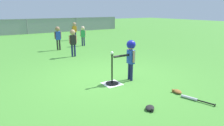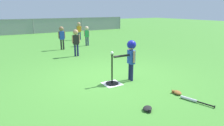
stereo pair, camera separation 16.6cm
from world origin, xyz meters
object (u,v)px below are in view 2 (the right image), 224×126
fielder_deep_left (62,35)px  batting_tee (112,79)px  fielder_deep_right (79,29)px  fielder_deep_center (76,39)px  fielder_near_right (87,33)px  batter_child (131,52)px  baseball_on_tee (112,53)px  spare_bat_silver (192,100)px  glove_near_bats (148,109)px  glove_by_plate (177,92)px

fielder_deep_left → batting_tee: bearing=-92.6°
fielder_deep_right → fielder_deep_center: bearing=-112.8°
batting_tee → fielder_deep_right: (2.06, 7.50, 0.56)m
fielder_deep_center → fielder_near_right: bearing=56.3°
batter_child → fielder_deep_right: size_ratio=1.00×
baseball_on_tee → fielder_deep_center: 3.37m
spare_bat_silver → glove_near_bats: size_ratio=2.44×
fielder_deep_left → spare_bat_silver: fielder_deep_left is taller
fielder_deep_left → glove_near_bats: bearing=-93.0°
fielder_deep_left → fielder_deep_right: bearing=54.2°
fielder_deep_center → fielder_deep_left: 1.61m
fielder_deep_left → glove_near_bats: size_ratio=3.99×
fielder_deep_center → glove_by_plate: 4.71m
batting_tee → fielder_deep_center: bearing=84.6°
fielder_deep_center → glove_near_bats: fielder_deep_center is taller
spare_bat_silver → glove_by_plate: (0.02, 0.41, 0.01)m
baseball_on_tee → batter_child: bearing=-2.7°
fielder_deep_right → glove_near_bats: size_ratio=3.97×
batter_child → fielder_deep_left: 4.99m
batting_tee → fielder_deep_center: fielder_deep_center is taller
glove_by_plate → fielder_deep_right: bearing=82.7°
fielder_deep_right → glove_near_bats: (-2.17, -9.00, -0.66)m
baseball_on_tee → fielder_deep_left: 4.96m
fielder_deep_left → glove_by_plate: 6.31m
fielder_near_right → baseball_on_tee: bearing=-107.1°
glove_by_plate → fielder_deep_left: bearing=96.6°
batter_child → glove_by_plate: 1.50m
glove_by_plate → glove_near_bats: size_ratio=0.95×
fielder_near_right → glove_by_plate: fielder_near_right is taller
fielder_deep_center → spare_bat_silver: size_ratio=1.63×
glove_by_plate → glove_near_bats: same height
fielder_near_right → spare_bat_silver: (-0.73, -7.04, -0.62)m
fielder_deep_center → glove_near_bats: (-0.43, -4.85, -0.66)m
fielder_deep_center → spare_bat_silver: fielder_deep_center is taller
baseball_on_tee → glove_near_bats: (-0.11, -1.50, -0.77)m
glove_by_plate → baseball_on_tee: bearing=126.5°
batting_tee → batter_child: size_ratio=0.71×
batter_child → batting_tee: bearing=177.3°
batting_tee → glove_near_bats: 1.51m
fielder_deep_left → spare_bat_silver: 6.71m
fielder_near_right → spare_bat_silver: 7.10m
batting_tee → baseball_on_tee: bearing=0.0°
spare_bat_silver → batting_tee: bearing=118.7°
baseball_on_tee → fielder_near_right: 5.61m
batting_tee → fielder_deep_right: size_ratio=0.72×
baseball_on_tee → spare_bat_silver: bearing=-61.3°
batting_tee → glove_near_bats: batting_tee is taller
fielder_near_right → fielder_deep_left: (-1.43, -0.40, 0.05)m
batter_child → fielder_near_right: batter_child is taller
fielder_near_right → glove_by_plate: size_ratio=3.89×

